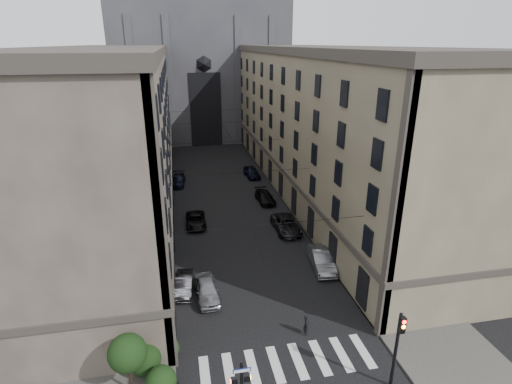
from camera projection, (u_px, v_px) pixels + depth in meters
sidewalk_left at (145, 199)px, 52.11m from camera, size 7.00×80.00×0.15m
sidewalk_right at (299, 188)px, 56.01m from camera, size 7.00×80.00×0.15m
zebra_crossing at (287, 362)px, 25.64m from camera, size 11.00×3.20×0.01m
building_left at (113, 130)px, 48.30m from camera, size 13.60×60.60×18.85m
building_right at (323, 122)px, 53.30m from camera, size 13.60×60.60×18.85m
gothic_tower at (199, 50)px, 83.57m from camera, size 35.00×23.00×58.00m
traffic_light_right at (398, 342)px, 22.70m from camera, size 0.34×0.50×5.20m
shrub_cluster at (144, 360)px, 23.40m from camera, size 3.90×4.40×3.90m
tram_wires at (224, 142)px, 51.20m from camera, size 14.00×60.00×0.43m
car_left_near at (207, 290)px, 31.88m from camera, size 2.05×4.53×1.51m
car_left_midnear at (184, 284)px, 32.81m from camera, size 1.78×4.12×1.32m
car_left_midfar at (196, 220)px, 44.61m from camera, size 2.20×4.69×1.30m
car_left_far at (178, 180)px, 57.43m from camera, size 2.49×5.09×1.43m
car_right_near at (322, 260)px, 36.18m from camera, size 2.30×5.15×1.64m
car_right_midnear at (286, 225)px, 43.30m from camera, size 2.58×5.44×1.50m
car_right_midfar at (265, 197)px, 51.17m from camera, size 2.19×4.81×1.36m
car_right_far at (252, 172)px, 60.73m from camera, size 2.20×4.73×1.57m
pedestrian at (306, 325)px, 27.87m from camera, size 0.51×0.66×1.59m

